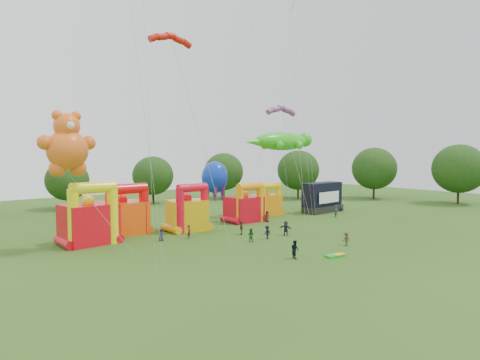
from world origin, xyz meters
TOP-DOWN VIEW (x-y plane):
  - ground at (0.00, 0.00)m, footprint 160.00×160.00m
  - tree_ring at (-1.18, 0.61)m, footprint 123.60×125.70m
  - bouncy_castle_0 at (-15.42, 26.16)m, footprint 6.19×5.19m
  - bouncy_castle_1 at (-9.96, 29.23)m, footprint 5.77×4.64m
  - bouncy_castle_2 at (-2.19, 26.05)m, footprint 5.65×4.91m
  - bouncy_castle_3 at (8.42, 26.79)m, footprint 5.17×4.20m
  - bouncy_castle_4 at (15.45, 29.68)m, footprint 4.89×4.16m
  - stage_trailer at (25.45, 26.10)m, footprint 8.34×3.59m
  - teddy_bear_kite at (-16.80, 22.50)m, footprint 8.24×6.35m
  - gecko_kite at (17.68, 28.06)m, footprint 14.96×6.19m
  - octopus_kite at (5.39, 30.09)m, footprint 7.01×10.02m
  - parafoil_kites at (-6.62, 15.89)m, footprint 23.46×12.49m
  - diamond_kites at (1.50, 14.73)m, footprint 24.89×19.93m
  - folded_kite_bundle at (1.83, 4.48)m, footprint 2.10×1.28m
  - spectator_0 at (-8.21, 22.42)m, footprint 0.80×0.57m
  - spectator_1 at (-4.85, 21.57)m, footprint 0.74×0.72m
  - spectator_2 at (-0.22, 15.31)m, footprint 0.93×0.98m
  - spectator_3 at (2.41, 15.30)m, footprint 1.09×0.67m
  - spectator_4 at (1.65, 19.36)m, footprint 1.04×1.05m
  - spectator_5 at (5.74, 15.45)m, footprint 0.97×1.81m
  - spectator_6 at (10.77, 24.43)m, footprint 0.90×0.64m
  - spectator_7 at (22.53, 20.76)m, footprint 0.85×0.74m
  - spectator_8 at (-1.84, 6.58)m, footprint 0.91×1.05m
  - spectator_9 at (6.90, 6.94)m, footprint 1.10×0.77m

SIDE VIEW (x-z plane):
  - ground at x=0.00m, z-range 0.00..0.00m
  - folded_kite_bundle at x=1.83m, z-range -0.02..0.29m
  - spectator_0 at x=-8.21m, z-range 0.00..1.53m
  - spectator_9 at x=6.90m, z-range 0.00..1.56m
  - spectator_2 at x=-0.22m, z-range 0.00..1.60m
  - spectator_3 at x=2.41m, z-range 0.00..1.64m
  - spectator_1 at x=-4.85m, z-range 0.00..1.71m
  - spectator_6 at x=10.77m, z-range 0.00..1.72m
  - spectator_4 at x=1.65m, z-range 0.00..1.78m
  - spectator_8 at x=-1.84m, z-range 0.00..1.86m
  - spectator_5 at x=5.74m, z-range 0.00..1.86m
  - spectator_7 at x=22.53m, z-range 0.00..1.98m
  - bouncy_castle_4 at x=15.45m, z-range -0.63..4.81m
  - bouncy_castle_3 at x=8.42m, z-range -0.72..5.29m
  - bouncy_castle_2 at x=-2.19m, z-range -0.77..5.68m
  - bouncy_castle_1 at x=-9.96m, z-range -0.81..5.83m
  - stage_trailer at x=25.45m, z-range -0.10..5.13m
  - bouncy_castle_0 at x=-15.42m, z-range -0.89..6.39m
  - octopus_kite at x=5.39m, z-range -0.98..8.20m
  - tree_ring at x=-1.18m, z-range 0.22..12.30m
  - teddy_bear_kite at x=-16.80m, z-range -0.70..14.39m
  - gecko_kite at x=17.68m, z-range 3.65..17.67m
  - parafoil_kites at x=-6.62m, z-range -3.68..28.47m
  - diamond_kites at x=1.50m, z-range -4.01..40.08m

